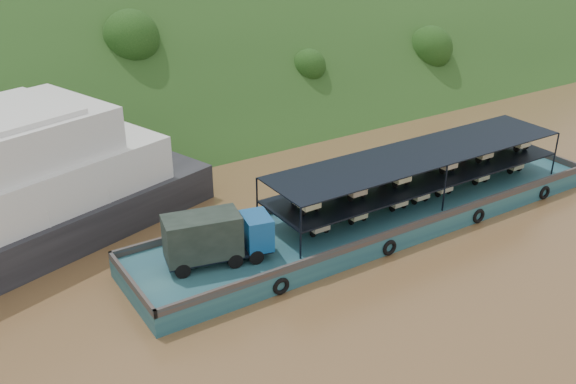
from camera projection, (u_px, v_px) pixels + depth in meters
ground at (339, 246)px, 41.26m from camera, size 160.00×160.00×0.00m
hillside at (138, 105)px, 68.70m from camera, size 140.00×39.60×39.60m
cargo_barge at (370, 214)px, 43.10m from camera, size 35.00×7.18×4.54m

